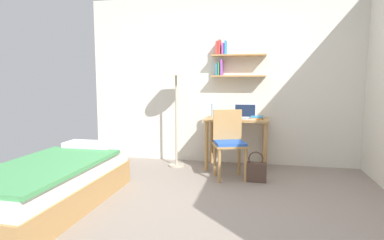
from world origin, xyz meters
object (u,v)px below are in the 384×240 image
(laptop, at_px, (245,115))
(book_stack, at_px, (257,118))
(bed, at_px, (52,185))
(standing_lamp, at_px, (176,73))
(desk_chair, at_px, (229,140))
(water_bottle, at_px, (213,111))
(handbag, at_px, (256,171))
(desk, at_px, (237,128))

(laptop, xyz_separation_m, book_stack, (0.17, -0.03, -0.03))
(laptop, bearing_deg, bed, -134.10)
(standing_lamp, bearing_deg, laptop, 4.83)
(book_stack, bearing_deg, laptop, 169.82)
(desk_chair, bearing_deg, water_bottle, 118.75)
(handbag, bearing_deg, book_stack, 89.97)
(standing_lamp, bearing_deg, water_bottle, 10.85)
(bed, xyz_separation_m, laptop, (1.84, 1.90, 0.56))
(bed, xyz_separation_m, desk, (1.73, 1.91, 0.35))
(laptop, distance_m, book_stack, 0.18)
(handbag, bearing_deg, standing_lamp, 156.22)
(desk, relative_size, laptop, 2.78)
(book_stack, bearing_deg, desk_chair, -127.11)
(desk, bearing_deg, standing_lamp, -174.37)
(bed, distance_m, standing_lamp, 2.31)
(desk, bearing_deg, water_bottle, 177.37)
(bed, xyz_separation_m, handbag, (2.02, 1.29, -0.10))
(bed, xyz_separation_m, water_bottle, (1.38, 1.92, 0.61))
(laptop, distance_m, water_bottle, 0.47)
(water_bottle, xyz_separation_m, handbag, (0.64, -0.63, -0.72))
(desk_chair, distance_m, water_bottle, 0.69)
(bed, xyz_separation_m, book_stack, (2.02, 1.87, 0.53))
(book_stack, relative_size, handbag, 0.62)
(desk, relative_size, book_stack, 3.77)
(desk_chair, height_order, standing_lamp, standing_lamp)
(desk, height_order, water_bottle, water_bottle)
(bed, distance_m, laptop, 2.71)
(bed, distance_m, desk_chair, 2.19)
(bed, distance_m, water_bottle, 2.44)
(bed, xyz_separation_m, desk_chair, (1.66, 1.40, 0.27))
(standing_lamp, distance_m, handbag, 1.82)
(water_bottle, relative_size, book_stack, 0.86)
(desk, height_order, handbag, desk)
(desk, bearing_deg, handbag, -64.67)
(desk, bearing_deg, book_stack, -6.74)
(laptop, bearing_deg, handbag, -74.02)
(desk, xyz_separation_m, book_stack, (0.29, -0.03, 0.17))
(desk_chair, relative_size, handbag, 2.30)
(book_stack, distance_m, handbag, 0.86)
(desk_chair, xyz_separation_m, water_bottle, (-0.29, 0.52, 0.35))
(desk_chair, bearing_deg, handbag, -16.70)
(laptop, bearing_deg, water_bottle, 177.66)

